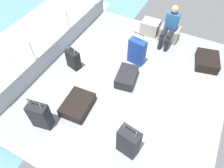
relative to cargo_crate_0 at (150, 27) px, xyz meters
The scene contains 14 objects.
ground_plane 2.18m from the cargo_crate_0, 82.03° to the right, with size 4.40×5.20×0.06m, color gray.
gunwale_port 2.84m from the cargo_crate_0, 131.11° to the right, with size 0.06×5.20×0.45m, color gray.
railing_port 2.90m from the cargo_crate_0, 131.11° to the right, with size 0.04×4.20×1.02m.
sea_wake 3.97m from the cargo_crate_0, 147.00° to the right, with size 12.00×12.00×0.01m.
cargo_crate_0 is the anchor object (origin of this frame).
cargo_crate_1 0.60m from the cargo_crate_0, ahead, with size 0.58×0.42×0.39m.
passenger_seated 0.74m from the cargo_crate_0, 19.10° to the right, with size 0.34×0.66×1.09m.
suitcase_0 2.09m from the cargo_crate_0, 84.94° to the right, with size 0.54×0.72×0.27m.
suitcase_1 3.33m from the cargo_crate_0, 97.54° to the right, with size 0.60×0.77×0.23m.
suitcase_2 1.38m from the cargo_crate_0, 84.62° to the right, with size 0.46×0.27×0.92m.
suitcase_3 1.91m from the cargo_crate_0, 18.73° to the right, with size 0.69×0.80×0.25m.
suitcase_4 2.57m from the cargo_crate_0, 118.36° to the right, with size 0.39×0.29×0.67m.
suitcase_5 3.80m from the cargo_crate_0, 75.67° to the right, with size 0.42×0.29×0.92m.
suitcase_6 4.05m from the cargo_crate_0, 102.10° to the right, with size 0.43×0.29×0.86m.
Camera 1 is at (1.09, -3.07, 3.90)m, focal length 33.29 mm.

